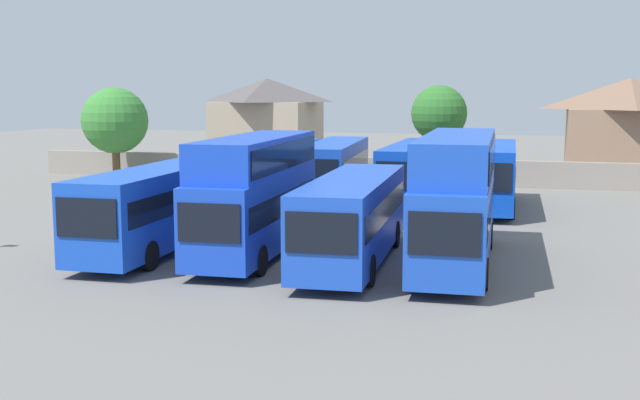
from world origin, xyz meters
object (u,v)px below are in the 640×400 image
at_px(house_terrace_centre, 628,127).
at_px(bus_3, 353,215).
at_px(bus_1, 161,203).
at_px(tree_right_of_lot, 115,121).
at_px(bus_8, 492,173).
at_px(tree_left_of_lot, 439,114).
at_px(bus_4, 457,193).
at_px(bus_6, 335,168).
at_px(bus_5, 280,168).
at_px(bus_2, 255,189).
at_px(bus_7, 414,170).
at_px(house_terrace_left, 267,123).

bearing_deg(house_terrace_centre, bus_3, -110.90).
height_order(bus_1, tree_right_of_lot, tree_right_of_lot).
xyz_separation_m(bus_8, tree_right_of_lot, (-27.04, 7.32, 2.26)).
height_order(house_terrace_centre, tree_left_of_lot, house_terrace_centre).
distance_m(bus_4, house_terrace_centre, 35.50).
distance_m(bus_6, house_terrace_centre, 26.33).
bearing_deg(bus_3, bus_5, -156.10).
relative_size(bus_3, bus_6, 0.99).
distance_m(bus_5, bus_8, 12.46).
xyz_separation_m(bus_2, bus_3, (4.00, -0.33, -0.79)).
xyz_separation_m(bus_5, house_terrace_centre, (21.37, 18.64, 1.86)).
bearing_deg(bus_6, bus_2, -2.45).
bearing_deg(bus_7, bus_1, -27.85).
bearing_deg(bus_3, tree_right_of_lot, -137.78).
height_order(bus_1, tree_left_of_lot, tree_left_of_lot).
distance_m(bus_4, bus_7, 15.66).
height_order(bus_8, house_terrace_left, house_terrace_left).
bearing_deg(tree_right_of_lot, bus_5, -24.41).
bearing_deg(house_terrace_centre, tree_right_of_lot, -161.53).
bearing_deg(tree_left_of_lot, bus_8, -70.85).
relative_size(bus_3, tree_right_of_lot, 1.70).
height_order(bus_7, bus_8, bus_8).
distance_m(bus_3, bus_4, 3.96).
xyz_separation_m(house_terrace_centre, tree_right_of_lot, (-35.97, -12.02, 0.51)).
bearing_deg(bus_1, tree_left_of_lot, 163.09).
distance_m(bus_3, tree_left_of_lot, 28.47).
bearing_deg(house_terrace_left, house_terrace_centre, 1.89).
height_order(bus_3, house_terrace_centre, house_terrace_centre).
height_order(bus_5, house_terrace_centre, house_terrace_centre).
xyz_separation_m(bus_7, house_terrace_left, (-14.88, 18.09, 1.80)).
height_order(bus_1, bus_2, bus_2).
bearing_deg(bus_7, house_terrace_left, -140.50).
height_order(bus_3, house_terrace_left, house_terrace_left).
distance_m(bus_5, house_terrace_centre, 28.42).
height_order(bus_5, bus_7, bus_7).
bearing_deg(tree_right_of_lot, bus_4, -39.94).
xyz_separation_m(bus_8, house_terrace_left, (-19.25, 18.41, 1.77)).
distance_m(bus_5, bus_7, 8.09).
bearing_deg(bus_4, bus_1, -90.77).
relative_size(bus_7, tree_right_of_lot, 1.72).
distance_m(bus_5, tree_right_of_lot, 16.21).
bearing_deg(bus_4, bus_8, 176.08).
xyz_separation_m(bus_1, bus_6, (3.57, 15.15, 0.07)).
bearing_deg(bus_7, bus_5, -92.64).
height_order(tree_left_of_lot, tree_right_of_lot, tree_left_of_lot).
height_order(bus_6, house_terrace_centre, house_terrace_centre).
relative_size(house_terrace_centre, tree_right_of_lot, 1.38).
relative_size(bus_7, bus_8, 1.04).
bearing_deg(bus_7, bus_4, 14.14).
xyz_separation_m(bus_3, bus_7, (0.01, 15.81, 0.11)).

